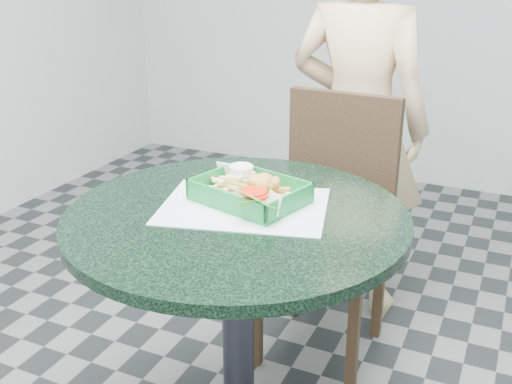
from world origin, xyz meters
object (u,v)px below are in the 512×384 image
at_px(cafe_table, 237,278).
at_px(diner_person, 357,123).
at_px(dining_chair, 332,209).
at_px(food_basket, 250,203).
at_px(crab_sandwich, 264,193).
at_px(sauce_ramekin, 233,179).

bearing_deg(cafe_table, diner_person, 87.54).
height_order(dining_chair, food_basket, dining_chair).
relative_size(dining_chair, diner_person, 0.60).
xyz_separation_m(cafe_table, crab_sandwich, (0.04, 0.08, 0.22)).
height_order(crab_sandwich, sauce_ramekin, crab_sandwich).
bearing_deg(food_basket, crab_sandwich, 6.62).
relative_size(food_basket, crab_sandwich, 2.26).
bearing_deg(sauce_ramekin, crab_sandwich, -23.39).
bearing_deg(crab_sandwich, sauce_ramekin, 156.61).
distance_m(cafe_table, food_basket, 0.20).
height_order(diner_person, crab_sandwich, diner_person).
bearing_deg(crab_sandwich, food_basket, -173.38).
bearing_deg(crab_sandwich, dining_chair, 89.17).
xyz_separation_m(food_basket, crab_sandwich, (0.04, 0.00, 0.03)).
height_order(cafe_table, diner_person, diner_person).
height_order(diner_person, sauce_ramekin, diner_person).
distance_m(diner_person, food_basket, 0.89).
relative_size(cafe_table, diner_person, 0.56).
height_order(cafe_table, sauce_ramekin, sauce_ramekin).
bearing_deg(food_basket, diner_person, 87.51).
relative_size(cafe_table, dining_chair, 0.93).
height_order(food_basket, crab_sandwich, crab_sandwich).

